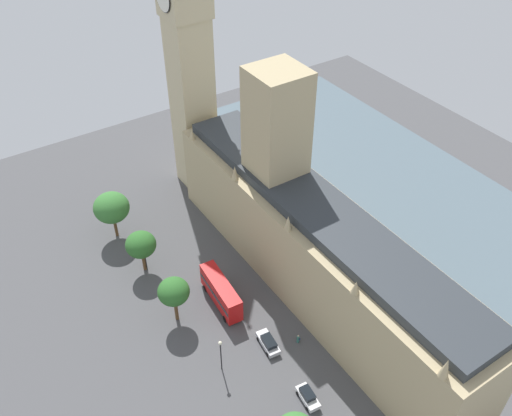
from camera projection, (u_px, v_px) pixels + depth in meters
The scene contains 13 objects.
ground_plane at pixel (304, 290), 91.22m from camera, with size 135.16×135.16×0.00m, color #4C4C4F.
river_thames at pixel (439, 220), 104.95m from camera, with size 38.00×121.64×0.25m, color slate.
parliament_building at pixel (311, 238), 86.99m from camera, with size 12.90×65.16×34.38m.
clock_tower at pixel (188, 47), 96.71m from camera, with size 7.63×7.63×56.34m.
double_decker_bus_under_trees at pixel (221, 292), 87.47m from camera, with size 3.30×10.66×4.75m.
car_silver_near_tower at pixel (268, 343), 82.00m from camera, with size 2.42×4.98×1.74m.
car_white_leading at pixel (308, 396), 75.09m from camera, with size 2.18×4.28×1.74m.
pedestrian_midblock at pixel (298, 339), 82.75m from camera, with size 0.64×0.66×1.57m.
plane_tree_by_river_gate at pixel (174, 292), 82.65m from camera, with size 4.91×4.91×8.42m.
plane_tree_opposite_hall at pixel (111, 208), 97.59m from camera, with size 6.42×6.42×9.37m.
plane_tree_far_end at pixel (141, 245), 91.30m from camera, with size 5.17×5.17×8.07m.
street_lamp_slot_10 at pixel (144, 252), 92.53m from camera, with size 0.56×0.56×5.65m.
street_lamp_slot_11 at pixel (221, 350), 76.65m from camera, with size 0.56×0.56×6.40m.
Camera 1 is at (40.48, 47.25, 68.56)m, focal length 38.45 mm.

